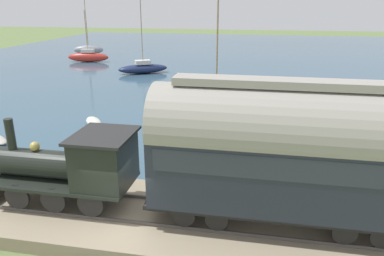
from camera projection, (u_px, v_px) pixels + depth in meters
The scene contains 11 objects.
ground_plane at pixel (120, 239), 12.87m from camera, with size 200.00×200.00×0.00m, color #607542.
harbor_water at pixel (232, 58), 53.59m from camera, with size 80.00×80.00×0.01m.
rail_embankment at pixel (131, 216), 13.78m from camera, with size 4.84×56.00×0.64m.
steam_locomotive at pixel (76, 164), 13.51m from camera, with size 2.31×5.72×3.10m.
passenger_coach at pixel (283, 149), 11.86m from camera, with size 2.62×8.78×4.90m.
sailboat_navy at pixel (143, 68), 42.10m from camera, with size 4.22×5.71×8.68m.
sailboat_red at pixel (88, 57), 49.96m from camera, with size 1.93×5.62×6.67m.
sailboat_black at pixel (215, 131), 21.82m from camera, with size 2.59×5.02×8.36m.
sailboat_gray at pixel (89, 49), 57.02m from camera, with size 2.38×4.63×9.67m.
rowboat_near_shore at pixel (94, 122), 24.60m from camera, with size 2.29×2.02×0.42m.
rowboat_off_pier at pixel (299, 150), 19.83m from camera, with size 1.80×2.13×0.51m.
Camera 1 is at (-10.30, -4.48, 7.76)m, focal length 35.00 mm.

